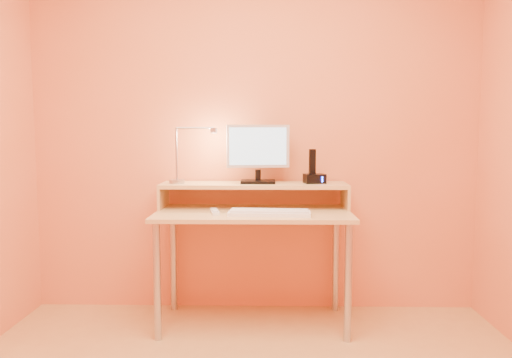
{
  "coord_description": "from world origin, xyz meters",
  "views": [
    {
      "loc": [
        0.08,
        -1.8,
        1.21
      ],
      "look_at": [
        0.02,
        1.13,
        0.93
      ],
      "focal_mm": 34.21,
      "sensor_mm": 36.0,
      "label": 1
    }
  ],
  "objects_px": {
    "phone_dock": "(314,179)",
    "monitor_panel": "(258,146)",
    "remote_control": "(215,212)",
    "lamp_base": "(177,181)",
    "keyboard": "(269,213)",
    "mouse": "(301,212)"
  },
  "relations": [
    {
      "from": "keyboard",
      "to": "mouse",
      "type": "height_order",
      "value": "mouse"
    },
    {
      "from": "phone_dock",
      "to": "keyboard",
      "type": "xyz_separation_m",
      "value": [
        -0.29,
        -0.29,
        -0.18
      ]
    },
    {
      "from": "monitor_panel",
      "to": "remote_control",
      "type": "height_order",
      "value": "monitor_panel"
    },
    {
      "from": "phone_dock",
      "to": "remote_control",
      "type": "bearing_deg",
      "value": -171.36
    },
    {
      "from": "keyboard",
      "to": "lamp_base",
      "type": "bearing_deg",
      "value": 159.9
    },
    {
      "from": "lamp_base",
      "to": "remote_control",
      "type": "height_order",
      "value": "lamp_base"
    },
    {
      "from": "monitor_panel",
      "to": "mouse",
      "type": "height_order",
      "value": "monitor_panel"
    },
    {
      "from": "monitor_panel",
      "to": "mouse",
      "type": "distance_m",
      "value": 0.54
    },
    {
      "from": "lamp_base",
      "to": "keyboard",
      "type": "relative_size",
      "value": 0.21
    },
    {
      "from": "keyboard",
      "to": "mouse",
      "type": "bearing_deg",
      "value": 9.87
    },
    {
      "from": "monitor_panel",
      "to": "remote_control",
      "type": "distance_m",
      "value": 0.53
    },
    {
      "from": "lamp_base",
      "to": "monitor_panel",
      "type": "bearing_deg",
      "value": 4.39
    },
    {
      "from": "monitor_panel",
      "to": "remote_control",
      "type": "xyz_separation_m",
      "value": [
        -0.26,
        -0.24,
        -0.39
      ]
    },
    {
      "from": "monitor_panel",
      "to": "keyboard",
      "type": "height_order",
      "value": "monitor_panel"
    },
    {
      "from": "monitor_panel",
      "to": "remote_control",
      "type": "relative_size",
      "value": 2.5
    },
    {
      "from": "lamp_base",
      "to": "phone_dock",
      "type": "distance_m",
      "value": 0.89
    },
    {
      "from": "monitor_panel",
      "to": "lamp_base",
      "type": "xyz_separation_m",
      "value": [
        -0.52,
        -0.04,
        -0.23
      ]
    },
    {
      "from": "phone_dock",
      "to": "keyboard",
      "type": "bearing_deg",
      "value": -147.03
    },
    {
      "from": "keyboard",
      "to": "remote_control",
      "type": "relative_size",
      "value": 2.99
    },
    {
      "from": "monitor_panel",
      "to": "keyboard",
      "type": "bearing_deg",
      "value": -84.14
    },
    {
      "from": "phone_dock",
      "to": "monitor_panel",
      "type": "bearing_deg",
      "value": 166.64
    },
    {
      "from": "mouse",
      "to": "remote_control",
      "type": "xyz_separation_m",
      "value": [
        -0.52,
        0.04,
        -0.01
      ]
    }
  ]
}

